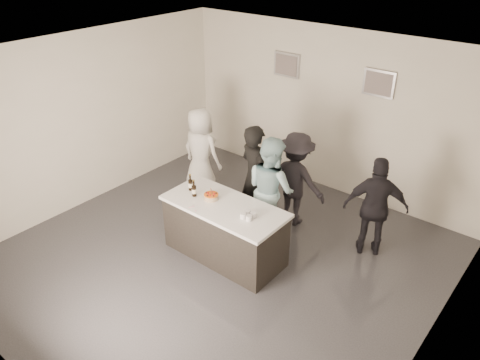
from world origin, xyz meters
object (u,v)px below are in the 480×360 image
at_px(beer_bottle_a, 190,182).
at_px(person_guest_left, 201,152).
at_px(person_guest_right, 376,207).
at_px(cake, 211,197).
at_px(person_main_black, 255,177).
at_px(person_guest_back, 295,179).
at_px(beer_bottle_b, 194,188).
at_px(bar_counter, 225,231).
at_px(person_main_blue, 271,189).

bearing_deg(beer_bottle_a, person_guest_left, 127.71).
bearing_deg(person_guest_right, cake, 9.18).
bearing_deg(person_main_black, person_guest_back, -116.77).
height_order(person_main_black, person_guest_left, person_main_black).
bearing_deg(cake, beer_bottle_b, -159.32).
height_order(beer_bottle_a, person_main_black, person_main_black).
xyz_separation_m(beer_bottle_a, person_main_black, (0.50, 0.96, -0.14)).
bearing_deg(person_guest_back, person_guest_left, 1.75).
xyz_separation_m(bar_counter, beer_bottle_a, (-0.68, 0.01, 0.58)).
bearing_deg(beer_bottle_a, person_main_blue, 43.17).
bearing_deg(person_guest_back, person_main_blue, 78.74).
height_order(beer_bottle_a, person_main_blue, person_main_blue).
xyz_separation_m(bar_counter, person_guest_left, (-1.62, 1.22, 0.37)).
relative_size(cake, beer_bottle_b, 0.84).
relative_size(person_main_blue, person_guest_right, 1.08).
distance_m(beer_bottle_a, person_main_black, 1.09).
xyz_separation_m(cake, person_guest_back, (0.55, 1.43, -0.13)).
bearing_deg(person_main_black, bar_counter, 119.03).
bearing_deg(cake, person_guest_left, 138.24).
height_order(bar_counter, person_guest_back, person_guest_back).
height_order(person_main_black, person_guest_back, person_main_black).
height_order(beer_bottle_a, beer_bottle_b, same).
relative_size(beer_bottle_a, person_guest_left, 0.16).
xyz_separation_m(beer_bottle_b, person_guest_back, (0.80, 1.53, -0.22)).
bearing_deg(beer_bottle_b, person_guest_back, 62.37).
relative_size(beer_bottle_a, beer_bottle_b, 1.00).
relative_size(cake, beer_bottle_a, 0.84).
relative_size(beer_bottle_a, person_main_blue, 0.15).
bearing_deg(bar_counter, person_main_blue, 75.67).
bearing_deg(bar_counter, beer_bottle_a, 179.39).
xyz_separation_m(person_main_blue, person_guest_back, (0.07, 0.59, -0.06)).
height_order(beer_bottle_a, person_guest_right, person_guest_right).
relative_size(person_guest_right, person_guest_back, 0.99).
bearing_deg(beer_bottle_b, cake, 20.68).
relative_size(person_main_black, person_guest_left, 1.09).
bearing_deg(beer_bottle_b, person_main_blue, 52.13).
relative_size(person_main_black, person_guest_right, 1.11).
relative_size(person_guest_left, person_guest_right, 1.02).
bearing_deg(person_main_black, person_main_blue, -177.81).
distance_m(person_main_black, person_guest_left, 1.46).
height_order(beer_bottle_b, person_guest_right, person_guest_right).
distance_m(beer_bottle_b, person_guest_left, 1.73).
xyz_separation_m(cake, person_main_black, (0.07, 0.96, -0.05)).
xyz_separation_m(bar_counter, person_guest_back, (0.29, 1.44, 0.36)).
distance_m(person_main_blue, person_guest_back, 0.59).
bearing_deg(cake, person_main_blue, 60.53).
distance_m(person_main_blue, person_guest_right, 1.59).
bearing_deg(person_guest_right, beer_bottle_b, 7.52).
bearing_deg(person_main_blue, beer_bottle_b, 71.03).
distance_m(bar_counter, person_main_black, 1.08).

